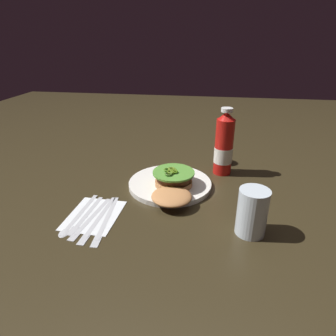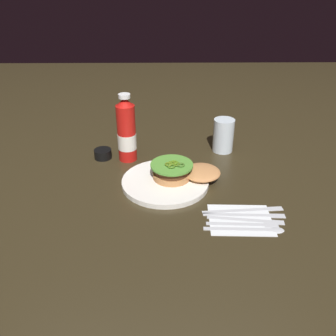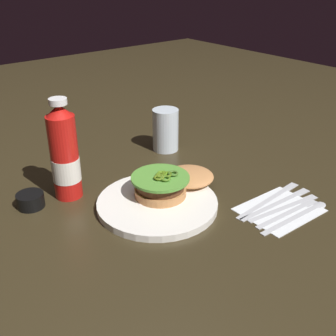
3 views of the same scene
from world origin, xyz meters
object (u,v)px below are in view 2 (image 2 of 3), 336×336
(condiment_cup, at_px, (103,154))
(spoon_utensil, at_px, (255,228))
(ketchup_bottle, at_px, (127,132))
(napkin, at_px, (240,219))
(butter_knife, at_px, (250,219))
(table_knife, at_px, (248,209))
(burger_sandwich, at_px, (183,171))
(water_glass, at_px, (223,135))
(dinner_plate, at_px, (165,182))
(fork_utensil, at_px, (249,223))
(steak_knife, at_px, (250,214))

(condiment_cup, distance_m, spoon_utensil, 0.59)
(ketchup_bottle, distance_m, napkin, 0.48)
(ketchup_bottle, distance_m, spoon_utensil, 0.53)
(butter_knife, xyz_separation_m, table_knife, (0.00, 0.04, 0.00))
(condiment_cup, xyz_separation_m, table_knife, (0.43, -0.31, -0.01))
(burger_sandwich, xyz_separation_m, spoon_utensil, (0.17, -0.23, -0.03))
(ketchup_bottle, bearing_deg, butter_knife, -45.03)
(napkin, bearing_deg, burger_sandwich, 125.95)
(butter_knife, bearing_deg, spoon_utensil, -84.47)
(water_glass, xyz_separation_m, table_knife, (0.02, -0.36, -0.05))
(ketchup_bottle, relative_size, table_knife, 1.03)
(table_knife, bearing_deg, dinner_plate, 148.53)
(burger_sandwich, relative_size, fork_utensil, 1.16)
(napkin, bearing_deg, table_knife, 55.07)
(spoon_utensil, relative_size, steak_knife, 0.93)
(table_knife, bearing_deg, spoon_utensil, -89.91)
(dinner_plate, height_order, fork_utensil, dinner_plate)
(water_glass, height_order, condiment_cup, water_glass)
(dinner_plate, bearing_deg, butter_knife, -39.52)
(ketchup_bottle, relative_size, water_glass, 1.95)
(butter_knife, bearing_deg, condiment_cup, 140.64)
(spoon_utensil, bearing_deg, steak_knife, 91.17)
(table_knife, bearing_deg, ketchup_bottle, 139.18)
(condiment_cup, bearing_deg, fork_utensil, -41.19)
(condiment_cup, bearing_deg, table_knife, -35.44)
(ketchup_bottle, height_order, fork_utensil, ketchup_bottle)
(napkin, bearing_deg, condiment_cup, 139.21)
(butter_knife, height_order, table_knife, same)
(ketchup_bottle, bearing_deg, burger_sandwich, -39.61)
(spoon_utensil, bearing_deg, butter_knife, 95.53)
(condiment_cup, height_order, spoon_utensil, condiment_cup)
(dinner_plate, bearing_deg, napkin, -42.45)
(condiment_cup, relative_size, spoon_utensil, 0.29)
(butter_knife, distance_m, steak_knife, 0.02)
(water_glass, relative_size, steak_knife, 0.54)
(dinner_plate, bearing_deg, spoon_utensil, -44.35)
(fork_utensil, bearing_deg, napkin, 130.94)
(dinner_plate, relative_size, butter_knife, 1.32)
(steak_knife, bearing_deg, dinner_plate, 144.32)
(water_glass, bearing_deg, spoon_utensil, -87.77)
(condiment_cup, relative_size, butter_knife, 0.30)
(table_knife, bearing_deg, fork_utensil, -99.98)
(water_glass, bearing_deg, ketchup_bottle, -169.49)
(steak_knife, height_order, table_knife, same)
(napkin, relative_size, steak_knife, 0.75)
(dinner_plate, distance_m, fork_utensil, 0.29)
(water_glass, bearing_deg, napkin, -91.64)
(burger_sandwich, height_order, steak_knife, burger_sandwich)
(napkin, relative_size, butter_knife, 0.82)
(steak_knife, bearing_deg, table_knife, 87.34)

